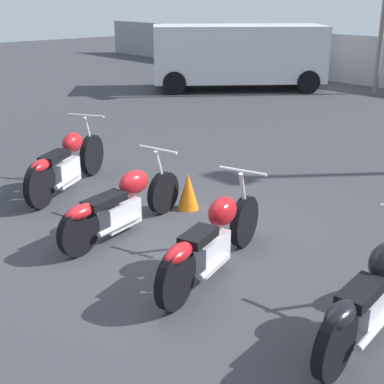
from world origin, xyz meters
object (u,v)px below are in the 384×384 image
at_px(motorcycle_slot_3, 373,294).
at_px(parked_van, 238,54).
at_px(motorcycle_slot_0, 66,164).
at_px(traffic_cone_near, 188,191).
at_px(motorcycle_slot_1, 122,204).
at_px(motorcycle_slot_2, 212,240).

distance_m(motorcycle_slot_3, parked_van, 13.36).
bearing_deg(motorcycle_slot_0, parked_van, 87.68).
xyz_separation_m(parked_van, traffic_cone_near, (6.71, -7.98, -0.85)).
height_order(motorcycle_slot_0, motorcycle_slot_1, motorcycle_slot_0).
relative_size(parked_van, traffic_cone_near, 10.28).
xyz_separation_m(motorcycle_slot_3, parked_van, (-10.06, 8.77, 0.69)).
distance_m(motorcycle_slot_3, traffic_cone_near, 3.44).
bearing_deg(traffic_cone_near, motorcycle_slot_0, -153.26).
height_order(motorcycle_slot_2, motorcycle_slot_3, motorcycle_slot_2).
bearing_deg(motorcycle_slot_2, motorcycle_slot_0, 158.45).
distance_m(motorcycle_slot_0, traffic_cone_near, 2.02).
xyz_separation_m(motorcycle_slot_1, traffic_cone_near, (-0.08, 1.18, -0.14)).
xyz_separation_m(motorcycle_slot_0, motorcycle_slot_2, (3.41, -0.16, -0.02)).
bearing_deg(traffic_cone_near, motorcycle_slot_3, -13.26).
height_order(motorcycle_slot_3, parked_van, parked_van).
height_order(motorcycle_slot_2, parked_van, parked_van).
xyz_separation_m(motorcycle_slot_0, traffic_cone_near, (1.80, 0.91, -0.17)).
xyz_separation_m(motorcycle_slot_2, traffic_cone_near, (-1.61, 1.07, -0.15)).
height_order(motorcycle_slot_1, motorcycle_slot_3, motorcycle_slot_3).
relative_size(motorcycle_slot_3, parked_van, 0.39).
relative_size(motorcycle_slot_1, motorcycle_slot_3, 1.01).
bearing_deg(motorcycle_slot_1, motorcycle_slot_0, 158.50).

